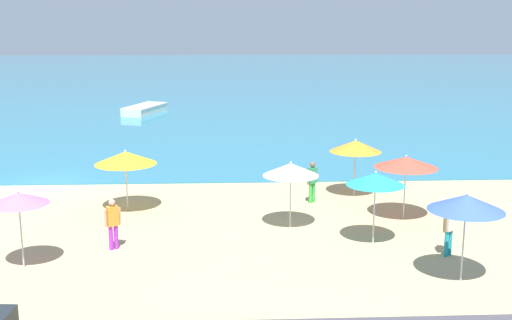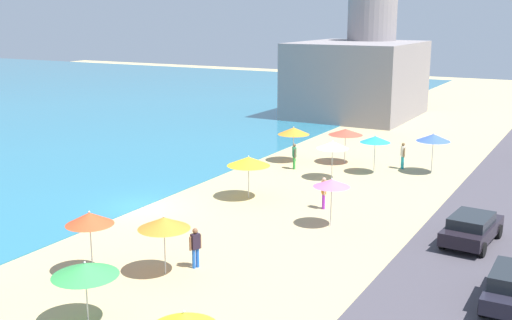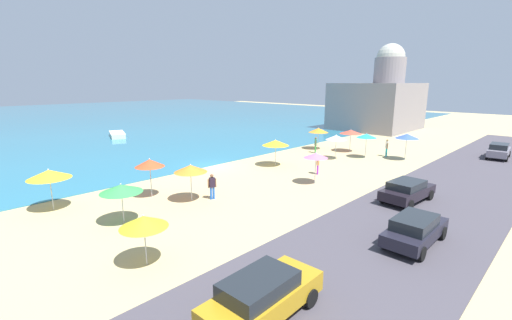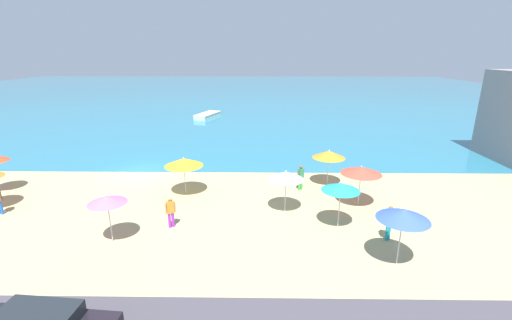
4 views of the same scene
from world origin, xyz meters
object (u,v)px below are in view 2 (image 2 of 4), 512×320
beach_umbrella_8 (332,183)px  beach_umbrella_9 (333,145)px  bather_2 (294,155)px  bather_3 (195,246)px  beach_umbrella_3 (89,219)px  beach_umbrella_5 (249,161)px  bather_0 (324,191)px  beach_umbrella_11 (294,131)px  beach_umbrella_2 (164,223)px  beach_umbrella_6 (433,138)px  bather_1 (403,154)px  beach_umbrella_1 (85,269)px  harbor_fortress (361,70)px  beach_umbrella_0 (346,132)px  parked_car_3 (472,228)px  beach_umbrella_7 (375,139)px

beach_umbrella_8 → beach_umbrella_9: 9.20m
bather_2 → bather_3: (-17.26, -3.81, -0.02)m
bather_2 → beach_umbrella_9: bearing=-111.0°
beach_umbrella_3 → beach_umbrella_5: size_ratio=1.07×
beach_umbrella_5 → bather_0: size_ratio=1.43×
beach_umbrella_11 → bather_0: 11.17m
beach_umbrella_3 → beach_umbrella_2: bearing=-61.8°
beach_umbrella_9 → bather_2: size_ratio=1.43×
beach_umbrella_6 → bather_1: beach_umbrella_6 is taller
beach_umbrella_9 → bather_0: size_ratio=1.44×
beach_umbrella_1 → harbor_fortress: bearing=9.2°
beach_umbrella_2 → bather_3: beach_umbrella_2 is taller
beach_umbrella_2 → beach_umbrella_6: 22.26m
beach_umbrella_9 → bather_1: 5.81m
beach_umbrella_1 → bather_1: beach_umbrella_1 is taller
beach_umbrella_0 → beach_umbrella_8: 13.65m
bather_0 → parked_car_3: bearing=-103.1°
beach_umbrella_5 → bather_0: bearing=-87.4°
beach_umbrella_9 → bather_3: 16.09m
beach_umbrella_9 → bather_3: (-16.04, -0.61, -1.22)m
beach_umbrella_3 → bather_3: 4.33m
beach_umbrella_5 → beach_umbrella_6: (10.71, -7.56, 0.22)m
beach_umbrella_3 → bather_1: beach_umbrella_3 is taller
beach_umbrella_3 → harbor_fortress: (44.17, 4.84, 2.27)m
bather_3 → parked_car_3: size_ratio=0.40×
parked_car_3 → beach_umbrella_11: bearing=51.9°
beach_umbrella_1 → beach_umbrella_7: bearing=-3.9°
beach_umbrella_7 → harbor_fortress: size_ratio=0.18×
beach_umbrella_5 → beach_umbrella_7: bearing=-25.9°
beach_umbrella_1 → beach_umbrella_5: (15.57, 2.64, 0.19)m
beach_umbrella_3 → beach_umbrella_7: (21.19, -4.49, -0.06)m
parked_car_3 → beach_umbrella_6: bearing=21.3°
beach_umbrella_3 → bather_2: bearing=1.6°
parked_car_3 → bather_2: bearing=55.2°
beach_umbrella_11 → bather_2: 2.51m
beach_umbrella_6 → beach_umbrella_8: 13.12m
beach_umbrella_7 → bather_1: bearing=-30.1°
beach_umbrella_5 → beach_umbrella_11: beach_umbrella_11 is taller
beach_umbrella_0 → beach_umbrella_6: beach_umbrella_6 is taller
beach_umbrella_3 → beach_umbrella_8: size_ratio=1.08×
beach_umbrella_2 → harbor_fortress: harbor_fortress is taller
beach_umbrella_2 → beach_umbrella_7: bearing=-5.6°
beach_umbrella_3 → beach_umbrella_11: (21.74, 1.56, -0.14)m
beach_umbrella_2 → beach_umbrella_11: 20.77m
beach_umbrella_9 → beach_umbrella_11: 5.27m
beach_umbrella_0 → beach_umbrella_5: beach_umbrella_0 is taller
beach_umbrella_0 → beach_umbrella_7: size_ratio=0.98×
bather_0 → bather_1: 10.86m
parked_car_3 → beach_umbrella_9: bearing=51.6°
beach_umbrella_0 → beach_umbrella_9: 4.50m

